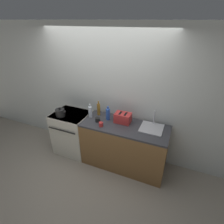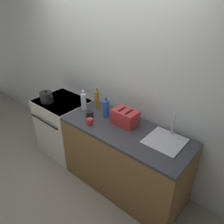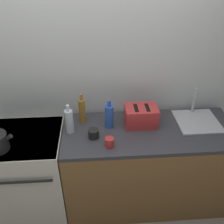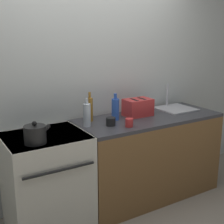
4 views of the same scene
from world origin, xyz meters
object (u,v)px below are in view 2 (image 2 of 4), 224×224
object	(u,v)px
stove	(64,126)
cup_red	(90,122)
kettle	(47,97)
toaster	(125,117)
bottle_amber	(97,99)
bottle_blue	(106,108)
bottle_clear	(84,101)
cup_black	(90,114)

from	to	relation	value
stove	cup_red	size ratio (longest dim) A/B	11.21
kettle	toaster	size ratio (longest dim) A/B	0.77
stove	bottle_amber	world-z (taller)	bottle_amber
toaster	bottle_amber	xyz separation A→B (m)	(-0.54, 0.08, 0.03)
stove	toaster	size ratio (longest dim) A/B	3.11
bottle_blue	bottle_amber	distance (m)	0.26
bottle_blue	bottle_clear	bearing A→B (deg)	-171.19
bottle_amber	bottle_clear	bearing A→B (deg)	-126.07
kettle	cup_black	xyz separation A→B (m)	(0.77, 0.10, -0.04)
cup_black	cup_red	xyz separation A→B (m)	(0.13, -0.13, 0.00)
cup_red	kettle	bearing A→B (deg)	178.38
bottle_clear	bottle_amber	bearing A→B (deg)	53.93
cup_red	toaster	bearing A→B (deg)	43.06
kettle	bottle_clear	bearing A→B (deg)	18.89
kettle	bottle_clear	size ratio (longest dim) A/B	0.81
kettle	bottle_blue	size ratio (longest dim) A/B	0.82
toaster	cup_red	world-z (taller)	toaster
toaster	stove	bearing A→B (deg)	-174.10
toaster	bottle_blue	size ratio (longest dim) A/B	1.07
bottle_clear	bottle_blue	bearing A→B (deg)	8.81
cup_red	bottle_amber	bearing A→B (deg)	121.97
bottle_amber	cup_black	xyz separation A→B (m)	(0.10, -0.24, -0.08)
toaster	bottle_clear	distance (m)	0.65
kettle	bottle_blue	world-z (taller)	bottle_blue
bottle_amber	cup_black	size ratio (longest dim) A/B	3.22
bottle_amber	cup_red	distance (m)	0.44
stove	cup_red	bearing A→B (deg)	-12.73
kettle	bottle_amber	xyz separation A→B (m)	(0.67, 0.34, 0.05)
stove	bottle_blue	size ratio (longest dim) A/B	3.32
toaster	cup_red	size ratio (longest dim) A/B	3.60
stove	bottle_amber	xyz separation A→B (m)	(0.55, 0.19, 0.57)
toaster	bottle_clear	xyz separation A→B (m)	(-0.64, -0.07, 0.02)
toaster	bottle_clear	size ratio (longest dim) A/B	1.06
bottle_blue	cup_red	distance (m)	0.28
toaster	bottle_blue	bearing A→B (deg)	-177.31
kettle	cup_red	world-z (taller)	kettle
bottle_amber	stove	bearing A→B (deg)	-160.76
bottle_blue	stove	bearing A→B (deg)	-172.92
bottle_amber	kettle	bearing A→B (deg)	-153.14
stove	kettle	distance (m)	0.56
stove	bottle_blue	world-z (taller)	bottle_blue
kettle	bottle_blue	xyz separation A→B (m)	(0.92, 0.25, 0.04)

